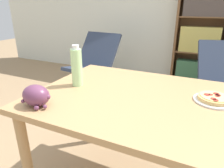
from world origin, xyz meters
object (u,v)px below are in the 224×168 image
(pizza_on_plate, at_px, (214,99))
(salt_shaker, at_px, (80,69))
(drink_bottle, at_px, (77,67))
(lounge_chair_near, at_px, (93,73))
(grape_bunch, at_px, (36,96))
(bookshelf, at_px, (200,38))

(pizza_on_plate, relative_size, salt_shaker, 3.32)
(drink_bottle, bearing_deg, lounge_chair_near, 117.75)
(pizza_on_plate, relative_size, lounge_chair_near, 0.24)
(drink_bottle, bearing_deg, pizza_on_plate, 7.75)
(pizza_on_plate, xyz_separation_m, drink_bottle, (-0.82, -0.11, 0.11))
(grape_bunch, relative_size, drink_bottle, 0.60)
(pizza_on_plate, bearing_deg, salt_shaker, 173.13)
(bookshelf, bearing_deg, pizza_on_plate, -85.38)
(lounge_chair_near, bearing_deg, salt_shaker, -56.10)
(grape_bunch, xyz_separation_m, salt_shaker, (-0.11, 0.57, -0.02))
(drink_bottle, distance_m, salt_shaker, 0.28)
(bookshelf, bearing_deg, lounge_chair_near, -147.41)
(pizza_on_plate, xyz_separation_m, grape_bunch, (-0.85, -0.45, 0.04))
(salt_shaker, distance_m, bookshelf, 2.40)
(lounge_chair_near, bearing_deg, bookshelf, 39.23)
(lounge_chair_near, relative_size, bookshelf, 0.52)
(bookshelf, bearing_deg, grape_bunch, -103.10)
(pizza_on_plate, height_order, bookshelf, bookshelf)
(grape_bunch, height_order, bookshelf, bookshelf)
(lounge_chair_near, bearing_deg, drink_bottle, -55.62)
(drink_bottle, height_order, bookshelf, bookshelf)
(pizza_on_plate, height_order, lounge_chair_near, lounge_chair_near)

